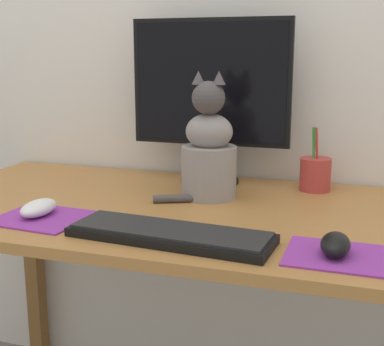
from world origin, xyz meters
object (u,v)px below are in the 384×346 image
(computer_mouse_right, at_px, (335,244))
(pen_cup, at_px, (315,174))
(cat, at_px, (209,152))
(keyboard, at_px, (170,234))
(computer_mouse_left, at_px, (39,208))
(monitor, at_px, (210,93))

(computer_mouse_right, bearing_deg, pen_cup, 99.58)
(computer_mouse_right, distance_m, pen_cup, 0.50)
(computer_mouse_right, bearing_deg, cat, 136.00)
(keyboard, height_order, computer_mouse_left, computer_mouse_left)
(cat, bearing_deg, computer_mouse_left, -142.03)
(monitor, bearing_deg, computer_mouse_left, -122.08)
(pen_cup, bearing_deg, cat, -148.56)
(monitor, distance_m, computer_mouse_right, 0.67)
(computer_mouse_left, xyz_separation_m, cat, (0.32, 0.29, 0.10))
(monitor, relative_size, cat, 1.42)
(cat, xyz_separation_m, pen_cup, (0.26, 0.16, -0.07))
(monitor, distance_m, computer_mouse_left, 0.58)
(computer_mouse_left, relative_size, computer_mouse_right, 1.11)
(monitor, height_order, computer_mouse_right, monitor)
(computer_mouse_right, bearing_deg, monitor, 128.09)
(keyboard, xyz_separation_m, pen_cup, (0.24, 0.50, 0.04))
(monitor, xyz_separation_m, computer_mouse_left, (-0.28, -0.45, -0.24))
(computer_mouse_right, bearing_deg, computer_mouse_left, 176.43)
(monitor, distance_m, cat, 0.22)
(keyboard, bearing_deg, pen_cup, 68.47)
(computer_mouse_right, height_order, pen_cup, pen_cup)
(computer_mouse_left, relative_size, cat, 0.34)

